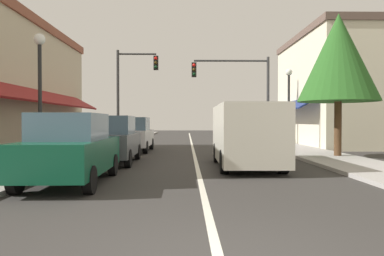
{
  "coord_description": "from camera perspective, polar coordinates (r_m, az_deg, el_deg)",
  "views": [
    {
      "loc": [
        -0.37,
        -3.83,
        1.58
      ],
      "look_at": [
        -0.07,
        15.61,
        1.21
      ],
      "focal_mm": 34.61,
      "sensor_mm": 36.0,
      "label": 1
    }
  ],
  "objects": [
    {
      "name": "street_lamp_right_mid",
      "position": [
        20.2,
        14.69,
        4.96
      ],
      "size": [
        0.36,
        0.36,
        4.32
      ],
      "color": "black",
      "rests_on": "ground"
    },
    {
      "name": "street_lamp_left_near",
      "position": [
        12.84,
        -22.4,
        7.26
      ],
      "size": [
        0.36,
        0.36,
        4.36
      ],
      "color": "black",
      "rests_on": "ground"
    },
    {
      "name": "parked_car_nearest_left",
      "position": [
        9.76,
        -18.15,
        -3.09
      ],
      "size": [
        1.83,
        4.12,
        1.77
      ],
      "rotation": [
        0.0,
        0.0,
        0.01
      ],
      "color": "#0F4C33",
      "rests_on": "ground"
    },
    {
      "name": "parked_car_second_left",
      "position": [
        14.11,
        -12.25,
        -1.79
      ],
      "size": [
        1.83,
        4.12,
        1.77
      ],
      "rotation": [
        0.0,
        0.0,
        0.01
      ],
      "color": "#4C5156",
      "rests_on": "ground"
    },
    {
      "name": "ground_plane",
      "position": [
        21.89,
        0.09,
        -3.05
      ],
      "size": [
        80.0,
        80.0,
        0.0
      ],
      "primitive_type": "plane",
      "color": "#33302D"
    },
    {
      "name": "sidewalk_right",
      "position": [
        22.66,
        14.16,
        -2.79
      ],
      "size": [
        2.6,
        56.0,
        0.12
      ],
      "primitive_type": "cube",
      "color": "#A39E99",
      "rests_on": "ground"
    },
    {
      "name": "tree_right_near",
      "position": [
        16.92,
        21.63,
        10.01
      ],
      "size": [
        3.36,
        3.36,
        6.09
      ],
      "color": "#4C331E",
      "rests_on": "ground"
    },
    {
      "name": "traffic_signal_mast_arm",
      "position": [
        23.64,
        7.62,
        6.57
      ],
      "size": [
        4.93,
        0.5,
        5.63
      ],
      "color": "#333333",
      "rests_on": "ground"
    },
    {
      "name": "sidewalk_left",
      "position": [
        22.48,
        -14.09,
        -2.82
      ],
      "size": [
        2.6,
        56.0,
        0.12
      ],
      "primitive_type": "cube",
      "color": "gray",
      "rests_on": "ground"
    },
    {
      "name": "lane_center_stripe",
      "position": [
        21.89,
        0.09,
        -3.04
      ],
      "size": [
        0.14,
        52.0,
        0.01
      ],
      "primitive_type": "cube",
      "color": "silver",
      "rests_on": "ground"
    },
    {
      "name": "parked_car_third_left",
      "position": [
        19.35,
        -9.03,
        -1.0
      ],
      "size": [
        1.81,
        4.11,
        1.77
      ],
      "rotation": [
        0.0,
        0.0,
        -0.01
      ],
      "color": "silver",
      "rests_on": "ground"
    },
    {
      "name": "traffic_signal_left_corner",
      "position": [
        24.35,
        -9.48,
        6.79
      ],
      "size": [
        2.72,
        0.5,
        6.16
      ],
      "color": "#333333",
      "rests_on": "ground"
    },
    {
      "name": "van_in_lane",
      "position": [
        12.76,
        8.31,
        -0.87
      ],
      "size": [
        2.05,
        5.21,
        2.12
      ],
      "rotation": [
        0.0,
        0.0,
        -0.01
      ],
      "color": "beige",
      "rests_on": "ground"
    },
    {
      "name": "storefront_right_block",
      "position": [
        25.77,
        21.12,
        5.45
      ],
      "size": [
        6.2,
        10.2,
        7.14
      ],
      "color": "beige",
      "rests_on": "ground"
    }
  ]
}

